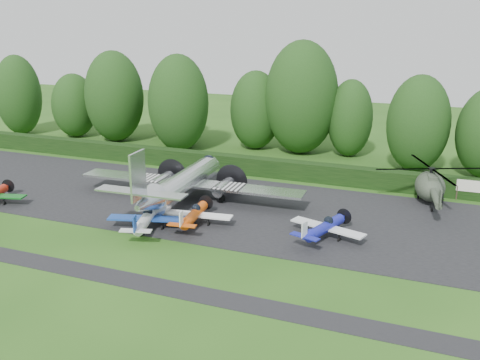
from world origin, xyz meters
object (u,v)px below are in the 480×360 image
at_px(light_plane_white, 146,218).
at_px(helicopter, 430,184).
at_px(light_plane_blue, 325,227).
at_px(transport_plane, 183,183).
at_px(sign_board, 477,188).
at_px(light_plane_orange, 194,215).

height_order(light_plane_white, helicopter, helicopter).
height_order(light_plane_blue, helicopter, helicopter).
height_order(transport_plane, helicopter, transport_plane).
bearing_deg(sign_board, light_plane_white, -144.25).
xyz_separation_m(light_plane_orange, helicopter, (18.31, 13.73, 0.83)).
bearing_deg(light_plane_orange, light_plane_white, -135.83).
bearing_deg(light_plane_orange, sign_board, 41.97).
relative_size(transport_plane, sign_board, 6.20).
height_order(light_plane_orange, sign_board, light_plane_orange).
xyz_separation_m(light_plane_orange, sign_board, (22.52, 15.63, 0.38)).
distance_m(transport_plane, sign_board, 28.20).
bearing_deg(light_plane_blue, light_plane_white, 177.36).
distance_m(transport_plane, helicopter, 23.58).
bearing_deg(light_plane_white, transport_plane, 108.36).
bearing_deg(light_plane_blue, helicopter, 42.42).
bearing_deg(light_plane_blue, sign_board, 34.08).
xyz_separation_m(transport_plane, light_plane_orange, (3.48, -4.71, -1.02)).
bearing_deg(light_plane_white, sign_board, 51.44).
distance_m(transport_plane, light_plane_blue, 14.91).
distance_m(transport_plane, light_plane_orange, 5.94).
xyz_separation_m(light_plane_white, helicopter, (21.54, 16.16, 0.77)).
bearing_deg(light_plane_white, helicopter, 53.28).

